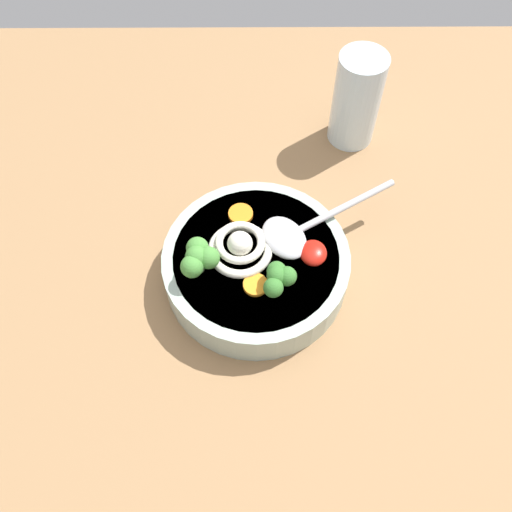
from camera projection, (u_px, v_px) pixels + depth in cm
name	position (u px, v px, depth cm)	size (l,w,h in cm)	color
table_slab	(241.00, 312.00, 64.68)	(98.00, 98.00, 3.71)	#936D47
soup_bowl	(256.00, 266.00, 63.04)	(20.73, 20.73, 4.55)	#9EB2A3
noodle_pile	(241.00, 247.00, 60.65)	(7.80, 7.64, 3.13)	silver
soup_spoon	(295.00, 232.00, 61.84)	(11.72, 16.52, 1.60)	#B7B7BC
chili_sauce_dollop	(313.00, 253.00, 60.51)	(3.28, 2.95, 1.48)	#B2190F
broccoli_floret_right	(278.00, 280.00, 57.32)	(4.08, 3.51, 3.23)	#7A9E60
broccoli_floret_near_spoon	(199.00, 258.00, 58.32)	(4.73, 4.07, 3.74)	#7A9E60
carrot_slice_front	(256.00, 282.00, 59.19)	(2.65, 2.65, 0.45)	orange
carrot_slice_extra_a	(242.00, 214.00, 63.83)	(2.80, 2.80, 0.47)	orange
drinking_glass	(357.00, 99.00, 71.14)	(6.10, 6.10, 12.87)	silver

